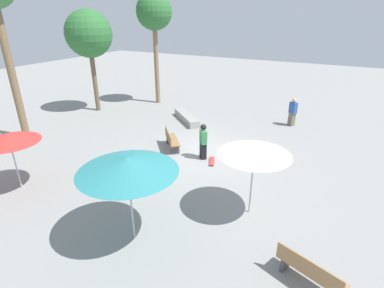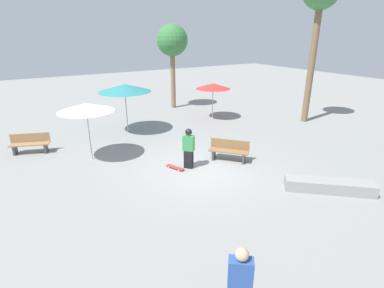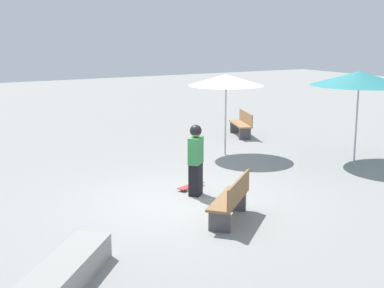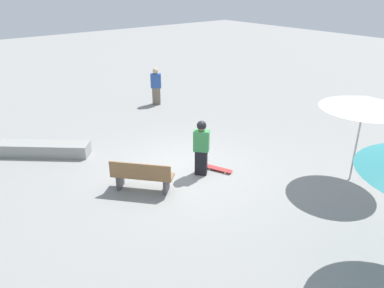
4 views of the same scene
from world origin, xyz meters
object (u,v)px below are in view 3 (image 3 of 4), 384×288
skater_main (196,158)px  bench_near (231,200)px  skateboard (191,186)px  shade_umbrella_teal (359,78)px  concrete_ledge (56,282)px  bench_far (242,124)px  shade_umbrella_white (226,80)px

skater_main → bench_near: 1.84m
skateboard → shade_umbrella_teal: 5.75m
bench_near → concrete_ledge: bearing=157.4°
bench_near → shade_umbrella_teal: shade_umbrella_teal is taller
bench_near → bench_far: same height
skater_main → shade_umbrella_teal: shade_umbrella_teal is taller
bench_near → shade_umbrella_teal: 6.43m
bench_far → shade_umbrella_white: size_ratio=0.70×
skater_main → concrete_ledge: bearing=175.7°
skater_main → shade_umbrella_white: (2.80, 3.01, 1.35)m
bench_far → shade_umbrella_white: (-2.09, -2.10, 1.78)m
concrete_ledge → bench_near: 3.98m
skater_main → shade_umbrella_white: 4.32m
bench_near → shade_umbrella_teal: bearing=-19.5°
skateboard → shade_umbrella_white: shade_umbrella_white is taller
shade_umbrella_teal → shade_umbrella_white: (-2.67, 2.53, -0.12)m
skater_main → shade_umbrella_teal: 5.68m
shade_umbrella_white → bench_far: bearing=45.0°
shade_umbrella_teal → bench_far: bearing=97.1°
bench_near → skateboard: bearing=38.4°
concrete_ledge → skateboard: bearing=40.1°
concrete_ledge → shade_umbrella_teal: (9.49, 3.50, 2.13)m
skater_main → bench_near: size_ratio=1.06×
skateboard → bench_far: (4.71, 4.59, 0.37)m
skater_main → skateboard: 0.97m
skater_main → shade_umbrella_teal: size_ratio=0.60×
skateboard → bench_near: bearing=-122.8°
concrete_ledge → bench_near: (3.77, 1.25, 0.23)m
skateboard → concrete_ledge: 5.49m
bench_far → skater_main: bearing=156.6°
skater_main → skateboard: (0.18, 0.51, -0.80)m
shade_umbrella_teal → concrete_ledge: bearing=-159.7°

